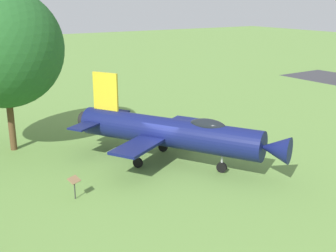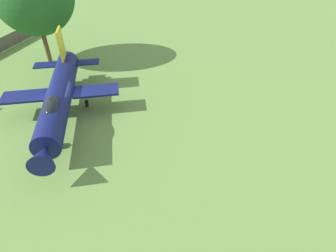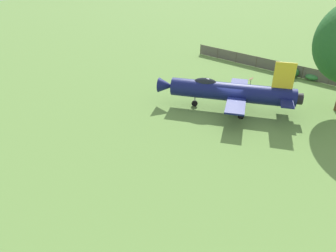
% 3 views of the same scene
% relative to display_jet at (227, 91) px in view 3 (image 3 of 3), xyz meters
% --- Properties ---
extents(ground_plane, '(200.00, 200.00, 0.00)m').
position_rel_display_jet_xyz_m(ground_plane, '(-0.34, -0.20, -1.94)').
color(ground_plane, '#668E42').
extents(display_jet, '(12.58, 9.28, 5.14)m').
position_rel_display_jet_xyz_m(display_jet, '(0.00, 0.00, 0.00)').
color(display_jet, '#111951').
rests_on(display_jet, ground_plane).
extents(perimeter_fence, '(27.87, 1.51, 1.49)m').
position_rel_display_jet_xyz_m(perimeter_fence, '(0.11, -13.67, -1.15)').
color(perimeter_fence, '#4C4238').
rests_on(perimeter_fence, ground_plane).
extents(shrub_near_fence, '(1.80, 1.92, 0.82)m').
position_rel_display_jet_xyz_m(shrub_near_fence, '(-2.55, -14.29, -1.53)').
color(shrub_near_fence, '#387F3D').
rests_on(shrub_near_fence, ground_plane).
extents(shrub_by_tree, '(1.93, 2.10, 1.23)m').
position_rel_display_jet_xyz_m(shrub_by_tree, '(-0.22, -13.28, -1.33)').
color(shrub_by_tree, '#235B26').
rests_on(shrub_by_tree, ground_plane).
extents(info_plaque, '(0.63, 0.71, 1.14)m').
position_rel_display_jet_xyz_m(info_plaque, '(1.44, -6.73, -1.09)').
color(info_plaque, '#333333').
rests_on(info_plaque, ground_plane).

